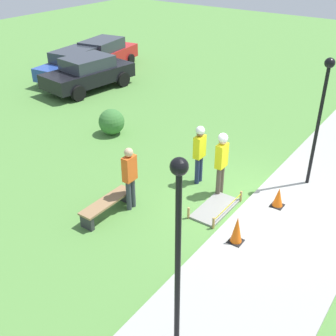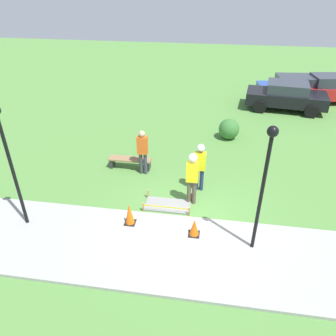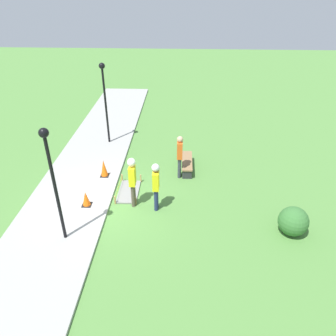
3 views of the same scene
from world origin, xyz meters
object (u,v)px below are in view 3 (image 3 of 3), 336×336
traffic_cone_near_patch (104,168)px  traffic_cone_far_patch (86,199)px  park_bench (187,163)px  worker_assistant (156,183)px  lamppost_near (52,170)px  bystander_in_orange_shirt (180,154)px  lamppost_far (104,92)px  worker_supervisor (132,177)px

traffic_cone_near_patch → traffic_cone_far_patch: 2.06m
park_bench → worker_assistant: size_ratio=0.92×
lamppost_near → traffic_cone_near_patch: bearing=173.0°
lamppost_near → worker_assistant: bearing=122.2°
traffic_cone_near_patch → worker_assistant: bearing=49.4°
park_bench → bystander_in_orange_shirt: bearing=-27.3°
traffic_cone_near_patch → traffic_cone_far_patch: traffic_cone_near_patch is taller
worker_assistant → park_bench: bearing=158.9°
traffic_cone_far_patch → lamppost_far: size_ratio=0.15×
traffic_cone_far_patch → worker_assistant: (-0.05, 2.55, 0.75)m
traffic_cone_far_patch → bystander_in_orange_shirt: 4.13m
park_bench → worker_supervisor: 3.45m
worker_supervisor → worker_assistant: (0.20, 0.85, -0.06)m
traffic_cone_near_patch → worker_assistant: worker_assistant is taller
traffic_cone_near_patch → park_bench: bearing=104.4°
traffic_cone_far_patch → park_bench: (-2.94, 3.67, -0.07)m
park_bench → lamppost_near: (4.65, -3.92, 2.28)m
worker_assistant → lamppost_far: 6.15m
traffic_cone_near_patch → park_bench: (-0.89, 3.45, -0.15)m
bystander_in_orange_shirt → lamppost_far: size_ratio=0.48×
traffic_cone_far_patch → lamppost_far: bearing=-177.3°
worker_assistant → bystander_in_orange_shirt: size_ratio=1.01×
traffic_cone_far_patch → bystander_in_orange_shirt: size_ratio=0.31×
park_bench → lamppost_near: lamppost_near is taller
bystander_in_orange_shirt → lamppost_far: 4.94m
traffic_cone_near_patch → bystander_in_orange_shirt: 3.20m
traffic_cone_near_patch → lamppost_near: bearing=-7.0°
bystander_in_orange_shirt → lamppost_far: lamppost_far is taller
worker_supervisor → lamppost_near: (1.96, -1.94, 1.40)m
traffic_cone_far_patch → worker_supervisor: (-0.25, 1.70, 0.81)m
traffic_cone_far_patch → worker_assistant: 2.66m
traffic_cone_far_patch → bystander_in_orange_shirt: bystander_in_orange_shirt is taller
bystander_in_orange_shirt → traffic_cone_far_patch: bearing=-55.4°
worker_supervisor → lamppost_near: 3.10m
park_bench → lamppost_far: (-2.37, -3.92, 2.34)m
worker_assistant → bystander_in_orange_shirt: bearing=160.7°
worker_assistant → lamppost_far: lamppost_far is taller
lamppost_far → bystander_in_orange_shirt: bearing=50.2°
park_bench → traffic_cone_near_patch: bearing=-75.6°
worker_assistant → lamppost_near: size_ratio=0.49×
worker_assistant → bystander_in_orange_shirt: worker_assistant is taller
traffic_cone_near_patch → worker_supervisor: size_ratio=0.38×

